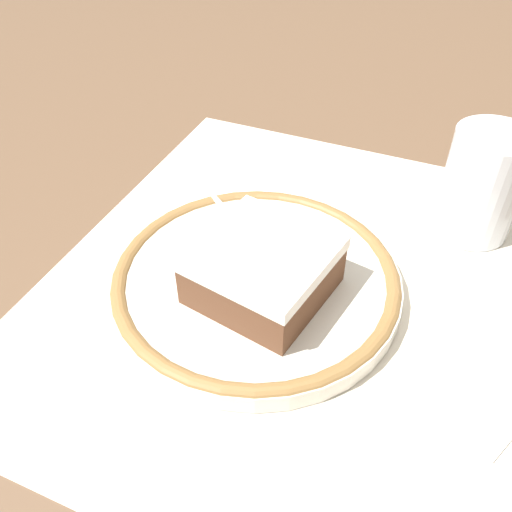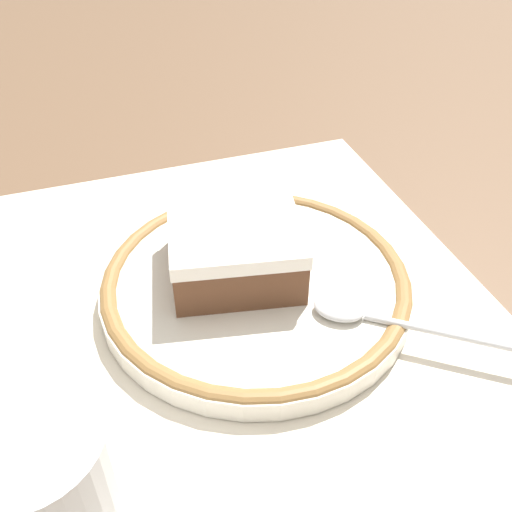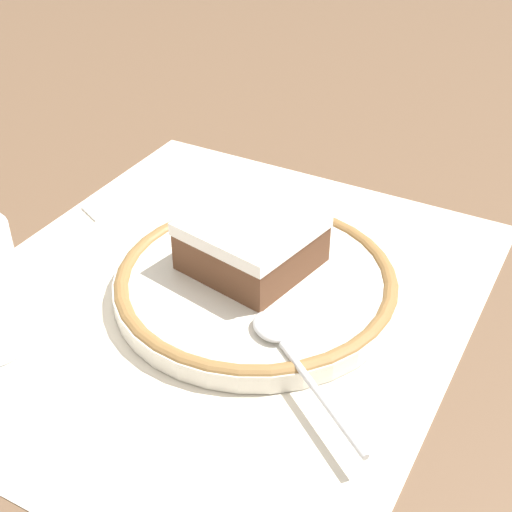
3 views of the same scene
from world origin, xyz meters
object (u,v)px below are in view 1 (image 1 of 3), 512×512
Objects in this scene: cake_slice at (263,270)px; sugar_packet at (493,419)px; cup at (480,190)px; plate at (256,280)px; spoon at (226,208)px.

cake_slice is 2.14× the size of sugar_packet.
cup reaches higher than sugar_packet.
plate is 0.21m from cup.
sugar_packet is (0.05, 0.18, -0.01)m from plate.
spoon is at bearing -138.72° from plate.
cake_slice is at bearing 39.89° from plate.
cup reaches higher than cake_slice.
spoon reaches higher than plate.
spoon is (-0.06, -0.06, 0.01)m from plate.
sugar_packet is at bearing 11.00° from cup.
cup is at bearing 139.74° from cake_slice.
cake_slice is at bearing -102.25° from sugar_packet.
cup is 0.20m from sugar_packet.
plate is 4.52× the size of sugar_packet.
spoon is at bearing -67.91° from cup.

